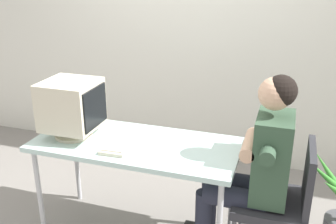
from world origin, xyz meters
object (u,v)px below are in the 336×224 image
at_px(keyboard, 124,140).
at_px(office_chair, 282,197).
at_px(desk, 136,150).
at_px(person_seated, 254,163).
at_px(crt_monitor, 72,106).

distance_m(keyboard, office_chair, 1.11).
bearing_deg(desk, person_seated, 2.31).
distance_m(desk, crt_monitor, 0.54).
bearing_deg(person_seated, office_chair, -0.00).
bearing_deg(person_seated, desk, -177.69).
xyz_separation_m(office_chair, person_seated, (-0.19, 0.00, 0.21)).
relative_size(crt_monitor, office_chair, 0.47).
xyz_separation_m(crt_monitor, person_seated, (1.25, 0.07, -0.27)).
bearing_deg(crt_monitor, keyboard, 3.23).
height_order(office_chair, person_seated, person_seated).
height_order(crt_monitor, keyboard, crt_monitor).
xyz_separation_m(keyboard, office_chair, (1.07, 0.05, -0.27)).
relative_size(crt_monitor, person_seated, 0.31).
height_order(crt_monitor, office_chair, crt_monitor).
distance_m(crt_monitor, keyboard, 0.43).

